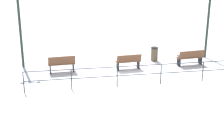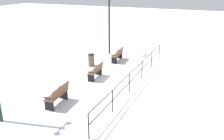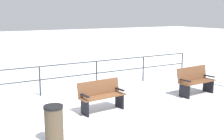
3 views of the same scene
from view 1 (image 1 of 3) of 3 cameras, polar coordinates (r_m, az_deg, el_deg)
ground_plane at (r=19.13m, az=2.65°, el=0.23°), size 80.00×80.00×0.00m
bench_nearest at (r=20.04m, az=13.00°, el=2.09°), size 0.65×1.61×0.92m
bench_second at (r=18.87m, az=2.77°, el=1.45°), size 0.59×1.42×0.89m
bench_third at (r=18.55m, az=-8.42°, el=1.04°), size 0.64×1.48×0.96m
lamppost_near at (r=21.27m, az=16.01°, el=10.36°), size 0.23×0.86×5.29m
lamppost_middle at (r=19.29m, az=-15.36°, el=9.26°), size 0.24×1.04×4.97m
waterfront_railing at (r=16.54m, az=4.60°, el=-0.29°), size 0.05×11.01×1.04m
trash_bin at (r=20.54m, az=7.11°, el=2.67°), size 0.43×0.43×0.84m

